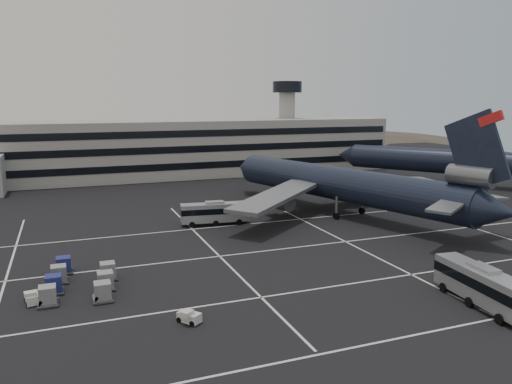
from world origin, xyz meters
The scene contains 11 objects.
ground centered at (0.00, 0.00, 0.00)m, with size 260.00×260.00×0.00m, color black.
lane_markings centered at (0.95, 0.72, 0.01)m, with size 90.00×55.62×0.01m.
terminal centered at (-2.95, 71.14, 6.93)m, with size 125.00×26.00×24.00m.
hills centered at (17.99, 170.00, -12.07)m, with size 352.00×180.00×44.00m.
trijet_main centered at (19.97, 18.17, 5.25)m, with size 45.30×56.42×18.08m.
trijet_far centered at (59.87, 34.77, 5.43)m, with size 39.07×49.86×18.08m.
bus_near centered at (12.64, -19.27, 2.13)m, with size 3.53×11.21×3.90m.
bus_far centered at (-2.02, 19.60, 2.02)m, with size 10.69×3.85×3.69m.
tug_a centered at (-26.95, -3.55, 0.60)m, with size 1.59×2.27×1.35m.
tug_b centered at (-13.88, -13.01, 0.56)m, with size 2.14×2.29×1.27m.
uld_cluster centered at (-22.79, -0.94, 0.90)m, with size 8.15×12.19×1.85m.
Camera 1 is at (-23.13, -53.07, 19.22)m, focal length 35.00 mm.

